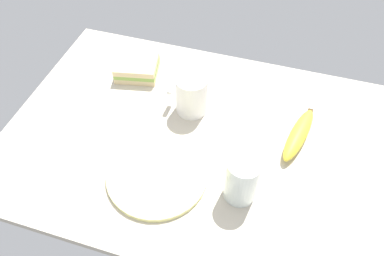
# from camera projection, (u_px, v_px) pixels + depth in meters

# --- Properties ---
(tabletop) EXTENTS (0.90, 0.64, 0.02)m
(tabletop) POSITION_uv_depth(u_px,v_px,m) (192.00, 139.00, 0.90)
(tabletop) COLOR #BCB29E
(tabletop) RESTS_ON ground
(plate_of_food) EXTENTS (0.22, 0.22, 0.01)m
(plate_of_food) POSITION_uv_depth(u_px,v_px,m) (157.00, 174.00, 0.81)
(plate_of_food) COLOR #EAE58C
(plate_of_food) RESTS_ON tabletop
(coffee_mug_black) EXTENTS (0.10, 0.08, 0.10)m
(coffee_mug_black) POSITION_uv_depth(u_px,v_px,m) (192.00, 94.00, 0.91)
(coffee_mug_black) COLOR white
(coffee_mug_black) RESTS_ON tabletop
(sandwich_main) EXTENTS (0.13, 0.12, 0.04)m
(sandwich_main) POSITION_uv_depth(u_px,v_px,m) (137.00, 67.00, 1.02)
(sandwich_main) COLOR beige
(sandwich_main) RESTS_ON tabletop
(glass_of_milk) EXTENTS (0.07, 0.07, 0.11)m
(glass_of_milk) POSITION_uv_depth(u_px,v_px,m) (241.00, 181.00, 0.75)
(glass_of_milk) COLOR silver
(glass_of_milk) RESTS_ON tabletop
(banana) EXTENTS (0.08, 0.18, 0.04)m
(banana) POSITION_uv_depth(u_px,v_px,m) (299.00, 134.00, 0.87)
(banana) COLOR yellow
(banana) RESTS_ON tabletop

